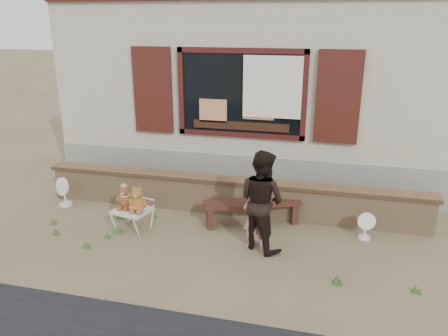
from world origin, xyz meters
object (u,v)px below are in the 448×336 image
(child, at_px, (255,216))
(adult, at_px, (262,200))
(folding_chair, at_px, (132,211))
(teddy_bear_right, at_px, (138,199))
(bench, at_px, (252,207))
(teddy_bear_left, at_px, (125,196))

(child, bearing_deg, adult, 143.46)
(folding_chair, xyz_separation_m, teddy_bear_right, (0.14, -0.03, 0.26))
(bench, relative_size, teddy_bear_left, 3.98)
(bench, xyz_separation_m, teddy_bear_right, (-1.81, -0.68, 0.26))
(teddy_bear_left, relative_size, teddy_bear_right, 0.95)
(folding_chair, bearing_deg, child, 10.62)
(bench, relative_size, folding_chair, 2.51)
(folding_chair, relative_size, teddy_bear_right, 1.51)
(bench, xyz_separation_m, child, (0.17, -0.76, 0.20))
(bench, xyz_separation_m, adult, (0.28, -0.77, 0.48))
(teddy_bear_left, height_order, adult, adult)
(folding_chair, bearing_deg, adult, 10.60)
(bench, height_order, teddy_bear_right, teddy_bear_right)
(folding_chair, height_order, teddy_bear_right, teddy_bear_right)
(bench, relative_size, child, 1.63)
(adult, bearing_deg, teddy_bear_left, 28.17)
(teddy_bear_left, relative_size, adult, 0.27)
(folding_chair, height_order, child, child)
(teddy_bear_right, height_order, adult, adult)
(folding_chair, relative_size, child, 0.65)
(teddy_bear_left, xyz_separation_m, child, (2.26, -0.15, -0.05))
(bench, bearing_deg, teddy_bear_left, 174.99)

